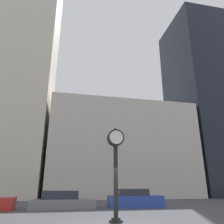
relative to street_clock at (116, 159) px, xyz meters
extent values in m
cube|color=beige|center=(-10.60, 23.09, 17.68)|extent=(10.24, 12.00, 41.21)
cube|color=beige|center=(5.84, 23.09, 3.93)|extent=(21.55, 12.00, 13.70)
cube|color=black|center=(23.67, 23.09, 14.05)|extent=(13.10, 12.00, 33.94)
cylinder|color=black|center=(0.00, 0.00, -2.86)|extent=(0.65, 0.65, 0.12)
cylinder|color=black|center=(0.00, 0.00, -2.75)|extent=(0.43, 0.43, 0.10)
cylinder|color=black|center=(0.00, 0.00, -1.01)|extent=(0.22, 0.22, 3.38)
cylinder|color=black|center=(0.00, 0.00, 1.11)|extent=(0.87, 0.39, 0.87)
cylinder|color=white|center=(0.00, -0.21, 1.11)|extent=(0.71, 0.02, 0.71)
cylinder|color=white|center=(0.00, 0.21, 1.11)|extent=(0.71, 0.02, 0.71)
sphere|color=black|center=(0.00, 0.00, 1.61)|extent=(0.12, 0.12, 0.12)
cube|color=slate|center=(-2.48, 6.81, -2.57)|extent=(4.76, 1.77, 0.70)
cube|color=#232833|center=(-2.72, 6.81, -1.92)|extent=(2.62, 1.55, 0.60)
cube|color=#28429E|center=(3.17, 7.04, -2.47)|extent=(4.36, 1.94, 0.90)
cube|color=#232833|center=(2.96, 7.04, -1.77)|extent=(2.41, 1.67, 0.51)
camera|label=1|loc=(-2.50, -11.08, -1.28)|focal=35.00mm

